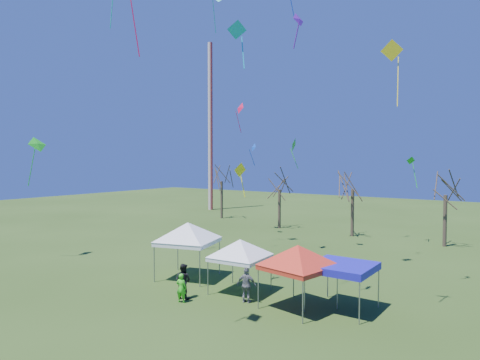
% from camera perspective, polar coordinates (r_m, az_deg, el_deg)
% --- Properties ---
extents(ground, '(140.00, 140.00, 0.00)m').
position_cam_1_polar(ground, '(21.90, -2.42, -17.38)').
color(ground, '#2B4215').
rests_on(ground, ground).
extents(radio_mast, '(0.70, 0.70, 25.00)m').
position_cam_1_polar(radio_mast, '(64.80, -3.98, 7.09)').
color(radio_mast, silver).
rests_on(radio_mast, ground).
extents(tree_0, '(3.83, 3.83, 8.44)m').
position_cam_1_polar(tree_0, '(54.99, -2.47, 1.61)').
color(tree_0, '#3D2D21').
rests_on(tree_0, ground).
extents(tree_1, '(3.42, 3.42, 7.54)m').
position_cam_1_polar(tree_1, '(47.17, 5.29, 0.58)').
color(tree_1, '#3D2D21').
rests_on(tree_1, ground).
extents(tree_2, '(3.71, 3.71, 8.18)m').
position_cam_1_polar(tree_2, '(43.38, 14.82, 0.98)').
color(tree_2, '#3D2D21').
rests_on(tree_2, ground).
extents(tree_3, '(3.59, 3.59, 7.91)m').
position_cam_1_polar(tree_3, '(40.95, 25.77, 0.41)').
color(tree_3, '#3D2D21').
rests_on(tree_3, ground).
extents(tent_white_west, '(4.49, 4.49, 4.11)m').
position_cam_1_polar(tent_white_west, '(27.44, -6.98, -6.14)').
color(tent_white_west, gray).
rests_on(tent_white_west, ground).
extents(tent_white_mid, '(3.96, 3.96, 3.50)m').
position_cam_1_polar(tent_white_mid, '(24.40, 0.01, -8.39)').
color(tent_white_mid, gray).
rests_on(tent_white_mid, ground).
extents(tent_red, '(4.18, 4.18, 3.76)m').
position_cam_1_polar(tent_red, '(21.89, 7.73, -9.15)').
color(tent_red, gray).
rests_on(tent_red, ground).
extents(tent_blue, '(3.00, 3.00, 2.34)m').
position_cam_1_polar(tent_blue, '(22.36, 13.49, -11.27)').
color(tent_blue, gray).
rests_on(tent_blue, ground).
extents(person_green, '(0.65, 0.52, 1.54)m').
position_cam_1_polar(person_green, '(23.42, -7.84, -14.06)').
color(person_green, '#3AD722').
rests_on(person_green, ground).
extents(person_dark, '(1.01, 0.84, 1.90)m').
position_cam_1_polar(person_dark, '(24.01, -7.59, -13.20)').
color(person_dark, black).
rests_on(person_dark, ground).
extents(person_grey, '(1.16, 0.67, 1.86)m').
position_cam_1_polar(person_grey, '(23.15, 0.89, -13.83)').
color(person_grey, slate).
rests_on(person_grey, ground).
extents(kite_22, '(1.09, 1.07, 2.86)m').
position_cam_1_polar(kite_22, '(41.13, 21.83, 2.30)').
color(kite_22, green).
rests_on(kite_22, ground).
extents(kite_17, '(1.06, 0.63, 3.18)m').
position_cam_1_polar(kite_17, '(22.17, 19.63, 15.81)').
color(kite_17, yellow).
rests_on(kite_17, ground).
extents(kite_1, '(0.55, 0.95, 2.09)m').
position_cam_1_polar(kite_1, '(25.35, -0.02, 1.29)').
color(kite_1, '#F1FF1A').
rests_on(kite_1, ground).
extents(kite_13, '(0.95, 0.83, 2.26)m').
position_cam_1_polar(kite_13, '(42.45, 1.78, 4.33)').
color(kite_13, blue).
rests_on(kite_13, ground).
extents(kite_11, '(0.72, 1.18, 2.50)m').
position_cam_1_polar(kite_11, '(34.81, 7.13, 4.67)').
color(kite_11, green).
rests_on(kite_11, ground).
extents(kite_25, '(0.56, 0.88, 1.83)m').
position_cam_1_polar(kite_25, '(22.81, 7.81, 20.38)').
color(kite_25, '#58169F').
rests_on(kite_25, ground).
extents(kite_2, '(1.37, 1.04, 3.14)m').
position_cam_1_polar(kite_2, '(44.72, -0.01, 9.55)').
color(kite_2, red).
rests_on(kite_2, ground).
extents(kite_27, '(1.06, 1.07, 2.21)m').
position_cam_1_polar(kite_27, '(20.54, -0.40, 19.31)').
color(kite_27, '#0DA0CE').
rests_on(kite_27, ground).
extents(kite_14, '(1.05, 1.48, 3.77)m').
position_cam_1_polar(kite_14, '(35.53, -25.41, 4.31)').
color(kite_14, '#19A21C').
rests_on(kite_14, ground).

